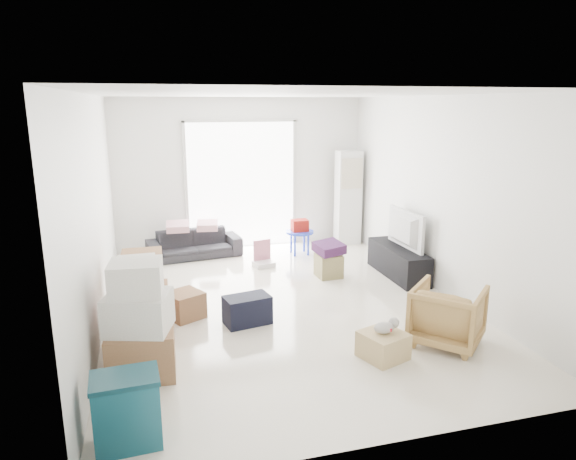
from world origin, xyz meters
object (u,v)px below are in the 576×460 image
(kids_table, at_px, (300,230))
(armchair, at_px, (448,312))
(sofa, at_px, (194,240))
(ottoman, at_px, (329,265))
(television, at_px, (399,243))
(tv_console, at_px, (398,261))
(wood_crate, at_px, (383,345))
(storage_bins, at_px, (127,410))
(ac_tower, at_px, (348,198))

(kids_table, bearing_deg, armchair, -81.23)
(sofa, relative_size, ottoman, 4.41)
(television, relative_size, sofa, 0.63)
(armchair, distance_m, kids_table, 3.80)
(tv_console, xyz_separation_m, wood_crate, (-1.37, -2.36, -0.09))
(tv_console, distance_m, armchair, 2.30)
(tv_console, xyz_separation_m, kids_table, (-1.13, 1.53, 0.21))
(tv_console, height_order, storage_bins, storage_bins)
(sofa, distance_m, wood_crate, 4.49)
(wood_crate, bearing_deg, armchair, 8.62)
(television, distance_m, sofa, 3.48)
(ac_tower, bearing_deg, wood_crate, -106.92)
(armchair, xyz_separation_m, wood_crate, (-0.82, -0.12, -0.23))
(sofa, bearing_deg, storage_bins, -108.44)
(sofa, bearing_deg, ottoman, -47.82)
(ac_tower, bearing_deg, armchair, -96.75)
(sofa, bearing_deg, wood_crate, -77.06)
(tv_console, bearing_deg, television, -90.00)
(ac_tower, distance_m, sofa, 2.95)
(storage_bins, xyz_separation_m, wood_crate, (2.53, 0.76, -0.16))
(ottoman, xyz_separation_m, kids_table, (-0.08, 1.29, 0.26))
(ac_tower, height_order, ottoman, ac_tower)
(armchair, height_order, ottoman, armchair)
(television, height_order, wood_crate, television)
(television, height_order, kids_table, kids_table)
(kids_table, bearing_deg, ac_tower, 23.37)
(storage_bins, relative_size, ottoman, 1.65)
(sofa, height_order, armchair, armchair)
(tv_console, relative_size, sofa, 0.87)
(armchair, height_order, kids_table, armchair)
(sofa, height_order, storage_bins, sofa)
(tv_console, distance_m, kids_table, 1.91)
(ac_tower, distance_m, ottoman, 2.14)
(ac_tower, distance_m, armchair, 4.29)
(ac_tower, bearing_deg, television, -88.56)
(ac_tower, xyz_separation_m, wood_crate, (-1.32, -4.35, -0.74))
(ac_tower, relative_size, sofa, 1.11)
(tv_console, xyz_separation_m, television, (0.00, -0.00, 0.29))
(tv_console, relative_size, armchair, 1.87)
(sofa, distance_m, armchair, 4.72)
(ac_tower, height_order, television, ac_tower)
(ac_tower, height_order, wood_crate, ac_tower)
(armchair, bearing_deg, storage_bins, 61.45)
(television, xyz_separation_m, kids_table, (-1.13, 1.53, -0.08))
(armchair, relative_size, kids_table, 1.18)
(tv_console, bearing_deg, kids_table, 126.52)
(ac_tower, relative_size, tv_console, 1.28)
(ac_tower, xyz_separation_m, storage_bins, (-3.85, -5.12, -0.58))
(tv_console, relative_size, ottoman, 3.82)
(ac_tower, xyz_separation_m, sofa, (-2.89, -0.15, -0.57))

